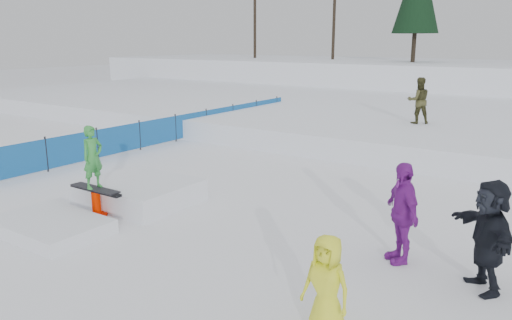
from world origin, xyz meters
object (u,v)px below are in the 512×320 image
Objects in this scene: spectator_purple at (402,213)px; spectator_dark at (488,236)px; walker_olive at (419,101)px; spectator_yellow at (326,287)px; safety_fence at (176,128)px; jib_rail_feature at (116,197)px.

spectator_purple is 1.01× the size of spectator_dark.
spectator_dark is (4.48, -11.13, -0.76)m from walker_olive.
spectator_yellow is at bearing 68.28° from walker_olive.
walker_olive is (8.05, 4.96, 1.13)m from safety_fence.
spectator_purple reaches higher than safety_fence.
jib_rail_feature reaches higher than spectator_yellow.
jib_rail_feature is (-6.50, -1.01, -0.63)m from spectator_purple.
safety_fence is at bearing 123.37° from jib_rail_feature.
walker_olive is at bearing 107.45° from spectator_yellow.
safety_fence is 8.63× the size of spectator_dark.
spectator_yellow is (11.00, -8.80, 0.18)m from safety_fence.
jib_rail_feature is at bearing -120.61° from spectator_dark.
walker_olive is 11.27m from spectator_purple.
spectator_yellow is 0.33× the size of jib_rail_feature.
walker_olive is at bearing 166.18° from spectator_dark.
spectator_yellow is 6.75m from jib_rail_feature.
jib_rail_feature is (-3.51, -11.84, -1.38)m from walker_olive.
safety_fence is 10.93× the size of spectator_yellow.
spectator_dark is at bearing 78.08° from walker_olive.
spectator_purple is 1.27× the size of spectator_yellow.
spectator_yellow is 3.04m from spectator_dark.
jib_rail_feature is at bearing 168.88° from spectator_yellow.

